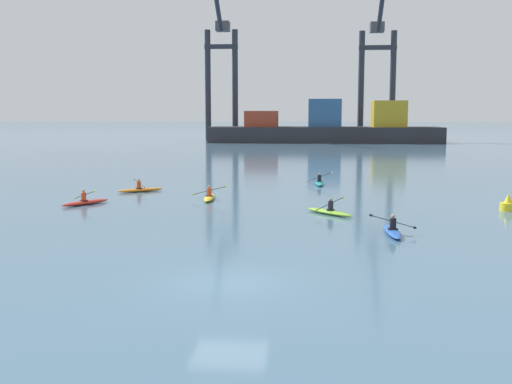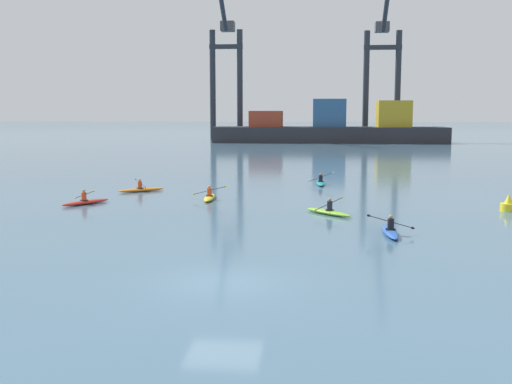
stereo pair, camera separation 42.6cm
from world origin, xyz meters
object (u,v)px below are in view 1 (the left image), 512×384
(kayak_blue, at_px, (392,231))
(kayak_red, at_px, (85,202))
(kayak_teal, at_px, (319,182))
(kayak_lime, at_px, (329,211))
(kayak_yellow, at_px, (209,197))
(container_barge, at_px, (327,129))
(kayak_orange, at_px, (140,189))
(channel_buoy, at_px, (508,205))
(gantry_crane_west_mid, at_px, (378,62))
(gantry_crane_west, at_px, (221,64))

(kayak_blue, bearing_deg, kayak_red, 156.35)
(kayak_teal, bearing_deg, kayak_lime, -88.59)
(kayak_yellow, distance_m, kayak_teal, 11.71)
(container_barge, relative_size, kayak_orange, 14.37)
(kayak_red, height_order, kayak_lime, kayak_red)
(channel_buoy, bearing_deg, kayak_lime, -167.82)
(kayak_teal, bearing_deg, container_barge, 87.95)
(container_barge, bearing_deg, kayak_teal, -92.05)
(kayak_yellow, bearing_deg, channel_buoy, -9.29)
(gantry_crane_west_mid, xyz_separation_m, channel_buoy, (-2.00, -90.38, -15.49))
(channel_buoy, bearing_deg, container_barge, 95.57)
(kayak_red, relative_size, kayak_lime, 1.10)
(gantry_crane_west_mid, height_order, kayak_red, gantry_crane_west_mid)
(kayak_blue, xyz_separation_m, kayak_red, (-17.68, 7.74, 0.00))
(channel_buoy, distance_m, kayak_lime, 10.58)
(gantry_crane_west_mid, bearing_deg, kayak_red, -106.81)
(kayak_blue, distance_m, kayak_orange, 21.34)
(container_barge, xyz_separation_m, kayak_lime, (-2.20, -85.68, -2.51))
(channel_buoy, bearing_deg, kayak_yellow, 170.71)
(gantry_crane_west_mid, distance_m, kayak_blue, 99.71)
(gantry_crane_west_mid, xyz_separation_m, kayak_lime, (-12.34, -92.62, -15.68))
(gantry_crane_west, height_order, gantry_crane_west_mid, gantry_crane_west_mid)
(container_barge, bearing_deg, kayak_lime, -91.47)
(gantry_crane_west_mid, distance_m, kayak_orange, 89.10)
(gantry_crane_west, xyz_separation_m, kayak_yellow, (11.96, -87.74, -15.58))
(kayak_yellow, bearing_deg, kayak_orange, 147.75)
(gantry_crane_west, xyz_separation_m, gantry_crane_west_mid, (31.93, -0.29, 0.10))
(container_barge, height_order, gantry_crane_west_mid, gantry_crane_west_mid)
(kayak_yellow, distance_m, kayak_lime, 9.22)
(kayak_yellow, bearing_deg, gantry_crane_west, 97.76)
(kayak_orange, distance_m, kayak_teal, 14.07)
(kayak_orange, distance_m, kayak_red, 6.58)
(kayak_yellow, height_order, kayak_teal, kayak_teal)
(gantry_crane_west, height_order, kayak_red, gantry_crane_west)
(gantry_crane_west_mid, distance_m, kayak_red, 95.58)
(gantry_crane_west_mid, xyz_separation_m, kayak_orange, (-25.59, -83.89, -15.68))
(gantry_crane_west, bearing_deg, kayak_blue, -77.19)
(channel_buoy, height_order, kayak_blue, channel_buoy)
(container_barge, distance_m, gantry_crane_west_mid, 18.01)
(kayak_red, bearing_deg, container_barge, 78.38)
(gantry_crane_west_mid, distance_m, kayak_yellow, 91.06)
(kayak_lime, bearing_deg, gantry_crane_west, 101.91)
(kayak_blue, height_order, kayak_lime, kayak_blue)
(gantry_crane_west_mid, bearing_deg, kayak_orange, -106.96)
(gantry_crane_west_mid, xyz_separation_m, kayak_teal, (-12.69, -78.27, -15.68))
(gantry_crane_west_mid, bearing_deg, channel_buoy, -91.27)
(kayak_lime, xyz_separation_m, kayak_teal, (-0.35, 14.34, 0.00))
(kayak_blue, bearing_deg, kayak_orange, 138.61)
(gantry_crane_west, height_order, kayak_yellow, gantry_crane_west)
(kayak_orange, height_order, kayak_red, kayak_red)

